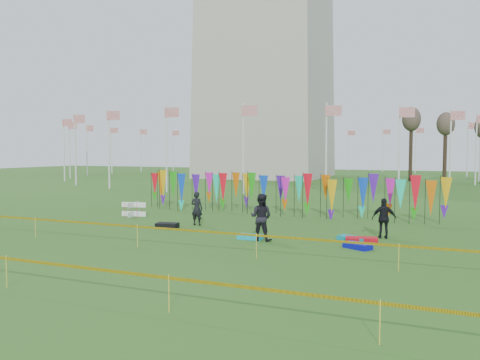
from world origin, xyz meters
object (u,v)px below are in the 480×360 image
at_px(person_left, 197,208).
at_px(kite_bag_teal, 353,239).
at_px(kite_bag_black, 167,225).
at_px(box_kite, 134,209).
at_px(person_mid, 261,217).
at_px(kite_bag_blue, 358,246).
at_px(kite_bag_turquoise, 250,237).
at_px(kite_bag_red, 362,240).
at_px(person_right, 384,218).

relative_size(person_left, kite_bag_teal, 1.45).
bearing_deg(kite_bag_teal, kite_bag_black, 179.38).
relative_size(box_kite, person_mid, 0.43).
distance_m(kite_bag_blue, kite_bag_teal, 1.35).
relative_size(kite_bag_turquoise, kite_bag_red, 0.81).
relative_size(kite_bag_turquoise, kite_bag_black, 0.98).
bearing_deg(kite_bag_black, person_left, 53.97).
bearing_deg(person_right, kite_bag_teal, 36.75).
xyz_separation_m(person_left, kite_bag_teal, (8.03, -1.41, -0.75)).
bearing_deg(person_right, kite_bag_black, -5.92).
xyz_separation_m(person_mid, kite_bag_red, (3.99, 1.07, -0.87)).
relative_size(person_left, kite_bag_blue, 1.65).
bearing_deg(kite_bag_teal, person_right, 49.50).
bearing_deg(kite_bag_red, kite_bag_turquoise, -167.70).
distance_m(person_mid, kite_bag_black, 5.58).
relative_size(box_kite, kite_bag_red, 0.66).
height_order(box_kite, kite_bag_teal, box_kite).
height_order(person_mid, kite_bag_turquoise, person_mid).
xyz_separation_m(person_left, kite_bag_turquoise, (3.89, -2.50, -0.76)).
distance_m(box_kite, person_mid, 10.10).
bearing_deg(kite_bag_teal, box_kite, 167.68).
distance_m(person_left, kite_bag_turquoise, 4.68).
distance_m(box_kite, person_left, 5.07).
bearing_deg(kite_bag_red, person_mid, -164.94).
bearing_deg(box_kite, person_mid, -23.35).
height_order(kite_bag_blue, kite_bag_red, kite_bag_red).
bearing_deg(box_kite, kite_bag_blue, -17.19).
height_order(person_left, kite_bag_blue, person_left).
bearing_deg(box_kite, person_left, -16.18).
bearing_deg(person_mid, person_right, -151.18).
relative_size(box_kite, kite_bag_teal, 0.71).
relative_size(kite_bag_blue, kite_bag_red, 0.82).
xyz_separation_m(box_kite, kite_bag_blue, (13.27, -4.11, -0.31)).
height_order(kite_bag_blue, kite_bag_black, kite_bag_black).
distance_m(kite_bag_turquoise, kite_bag_black, 4.98).
xyz_separation_m(kite_bag_blue, kite_bag_teal, (-0.40, 1.29, 0.00)).
bearing_deg(kite_bag_teal, kite_bag_turquoise, -165.18).
bearing_deg(kite_bag_red, box_kite, 167.56).
bearing_deg(person_left, person_mid, 149.83).
bearing_deg(person_right, box_kite, -18.90).
xyz_separation_m(person_right, kite_bag_red, (-0.74, -1.42, -0.75)).
bearing_deg(person_mid, kite_bag_red, -163.89).
height_order(person_left, kite_bag_black, person_left).
xyz_separation_m(person_mid, kite_bag_turquoise, (-0.53, 0.09, -0.89)).
bearing_deg(kite_bag_turquoise, person_left, 147.23).
distance_m(box_kite, kite_bag_black, 4.76).
bearing_deg(kite_bag_black, kite_bag_teal, -0.62).
distance_m(person_left, person_mid, 5.12).
xyz_separation_m(person_left, person_mid, (4.41, -2.59, 0.13)).
distance_m(person_mid, kite_bag_blue, 4.11).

